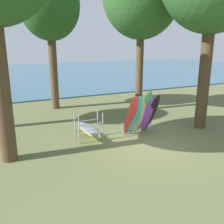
{
  "coord_description": "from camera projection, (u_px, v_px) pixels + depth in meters",
  "views": [
    {
      "loc": [
        -5.77,
        -8.41,
        4.17
      ],
      "look_at": [
        -0.96,
        1.63,
        1.1
      ],
      "focal_mm": 40.01,
      "sensor_mm": 36.0,
      "label": 1
    }
  ],
  "objects": [
    {
      "name": "lake_water",
      "position": [
        37.0,
        73.0,
        35.45
      ],
      "size": [
        80.0,
        36.0,
        0.1
      ],
      "primitive_type": "cube",
      "color": "#38607A",
      "rests_on": "ground"
    },
    {
      "name": "leaning_board_pile",
      "position": [
        141.0,
        114.0,
        11.55
      ],
      "size": [
        1.75,
        1.09,
        2.19
      ],
      "color": "red",
      "rests_on": "ground"
    },
    {
      "name": "board_storage_rack",
      "position": [
        89.0,
        129.0,
        11.09
      ],
      "size": [
        1.15,
        2.13,
        1.25
      ],
      "color": "#9EA0A5",
      "rests_on": "ground"
    },
    {
      "name": "tree_far_right_back",
      "position": [
        50.0,
        6.0,
        14.95
      ],
      "size": [
        3.65,
        3.65,
        8.5
      ],
      "color": "brown",
      "rests_on": "ground"
    },
    {
      "name": "ground_plane",
      "position": [
        148.0,
        143.0,
        10.82
      ],
      "size": [
        80.0,
        80.0,
        0.0
      ],
      "primitive_type": "plane",
      "color": "#60663D"
    }
  ]
}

